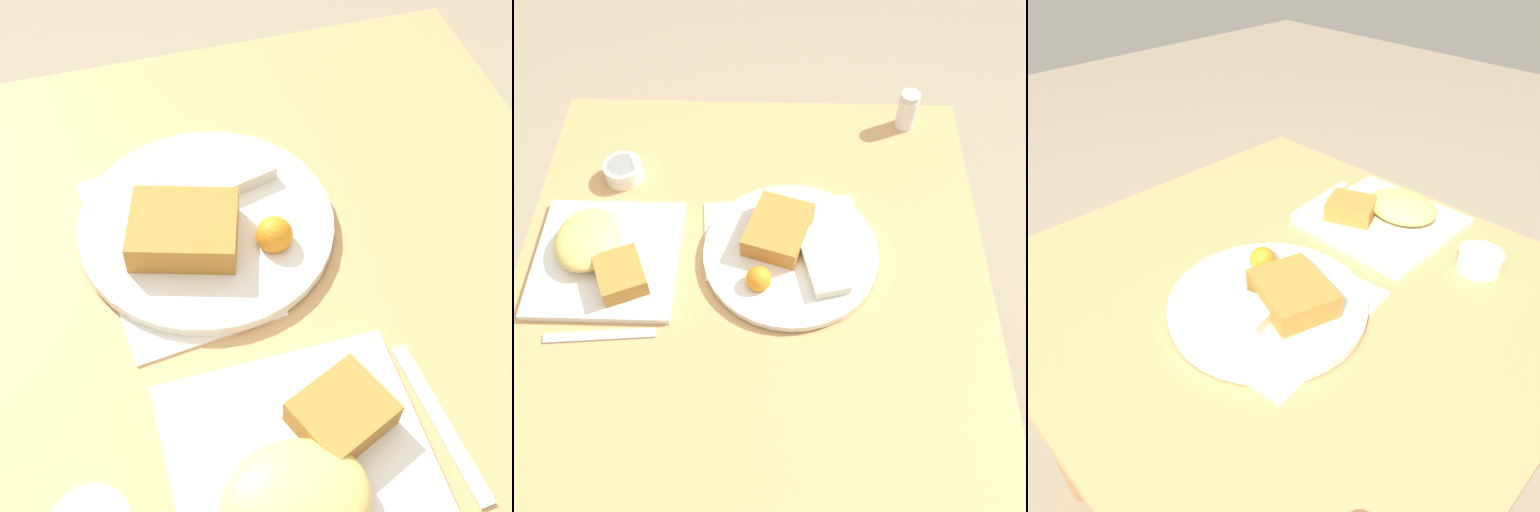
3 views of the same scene
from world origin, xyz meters
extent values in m
plane|color=gray|center=(0.00, 0.00, 0.00)|extent=(8.00, 8.00, 0.00)
cube|color=tan|center=(0.00, 0.00, 0.70)|extent=(0.87, 0.83, 0.04)
cylinder|color=#9F7649|center=(-0.38, -0.36, 0.34)|extent=(0.05, 0.05, 0.68)
cylinder|color=#9F7649|center=(-0.38, 0.36, 0.34)|extent=(0.05, 0.05, 0.68)
cube|color=silver|center=(-0.07, 0.05, 0.71)|extent=(0.20, 0.30, 0.00)
cube|color=white|center=(-0.01, -0.26, 0.72)|extent=(0.25, 0.25, 0.01)
ellipsoid|color=#EFCC6B|center=(-0.03, -0.29, 0.75)|extent=(0.14, 0.11, 0.04)
cube|color=#B77A33|center=(0.04, -0.22, 0.75)|extent=(0.11, 0.10, 0.04)
cylinder|color=white|center=(-0.03, 0.07, 0.72)|extent=(0.31, 0.31, 0.01)
cube|color=#B77A33|center=(-0.06, 0.04, 0.75)|extent=(0.15, 0.13, 0.04)
cube|color=beige|center=(0.00, 0.12, 0.74)|extent=(0.15, 0.09, 0.02)
sphere|color=orange|center=(0.04, 0.01, 0.74)|extent=(0.04, 0.04, 0.04)
cylinder|color=white|center=(-0.21, -0.26, 0.73)|extent=(0.07, 0.07, 0.04)
cylinder|color=beige|center=(-0.21, -0.26, 0.75)|extent=(0.06, 0.06, 0.00)
cylinder|color=white|center=(-0.37, 0.30, 0.75)|extent=(0.04, 0.04, 0.07)
cylinder|color=white|center=(-0.37, 0.30, 0.73)|extent=(0.03, 0.03, 0.04)
cylinder|color=silver|center=(-0.37, 0.30, 0.79)|extent=(0.04, 0.04, 0.01)
cube|color=silver|center=(0.14, -0.24, 0.72)|extent=(0.03, 0.18, 0.00)
camera|label=1|loc=(-0.12, -0.48, 1.39)|focal=50.00mm
camera|label=2|loc=(0.59, 0.05, 1.59)|focal=42.00mm
camera|label=3|loc=(-0.46, 0.46, 1.25)|focal=35.00mm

